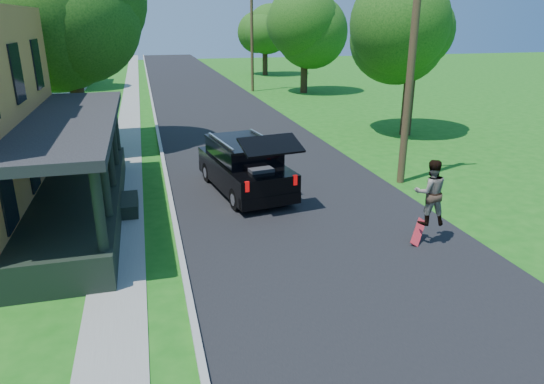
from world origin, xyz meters
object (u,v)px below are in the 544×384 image
object	(u,v)px
black_suv	(245,166)
skateboarder	(430,192)
utility_pole_near	(412,54)
tree_right_near	(414,28)

from	to	relation	value
black_suv	skateboarder	xyz separation A→B (m)	(3.90, -5.44, 0.55)
skateboarder	utility_pole_near	world-z (taller)	utility_pole_near
utility_pole_near	tree_right_near	bearing A→B (deg)	63.43
utility_pole_near	black_suv	bearing A→B (deg)	178.97
skateboarder	tree_right_near	xyz separation A→B (m)	(6.20, 12.24, 3.94)
black_suv	utility_pole_near	bearing A→B (deg)	-13.18
skateboarder	utility_pole_near	distance (m)	6.24
black_suv	tree_right_near	size ratio (longest dim) A/B	0.65
skateboarder	tree_right_near	world-z (taller)	tree_right_near
black_suv	utility_pole_near	distance (m)	7.01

